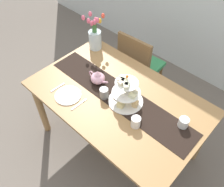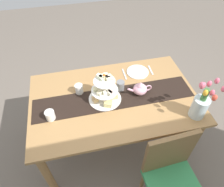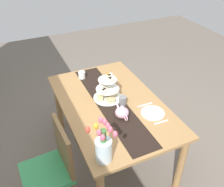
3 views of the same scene
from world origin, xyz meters
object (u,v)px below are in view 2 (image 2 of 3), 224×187
object	(u,v)px
dining_table	(114,105)
mug_grey	(120,86)
teapot	(140,89)
tiered_cake_stand	(105,92)
cream_jug	(50,115)
chair_left	(172,176)
knife_left	(124,74)
fork_left	(151,70)
mug_white_text	(79,89)
dinner_plate_left	(138,72)
tulip_vase	(201,104)

from	to	relation	value
dining_table	mug_grey	xyz separation A→B (m)	(-0.08, -0.09, 0.16)
teapot	tiered_cake_stand	bearing A→B (deg)	0.78
tiered_cake_stand	cream_jug	world-z (taller)	tiered_cake_stand
chair_left	knife_left	size ratio (longest dim) A/B	5.35
fork_left	mug_white_text	size ratio (longest dim) A/B	1.58
dining_table	fork_left	world-z (taller)	fork_left
chair_left	fork_left	world-z (taller)	chair_left
cream_jug	mug_white_text	size ratio (longest dim) A/B	0.89
mug_grey	mug_white_text	distance (m)	0.39
teapot	dinner_plate_left	distance (m)	0.31
teapot	cream_jug	world-z (taller)	teapot
tulip_vase	fork_left	xyz separation A→B (m)	(0.18, -0.65, -0.14)
cream_jug	mug_white_text	world-z (taller)	mug_white_text
knife_left	tiered_cake_stand	bearing A→B (deg)	48.85
chair_left	tiered_cake_stand	bearing A→B (deg)	-60.50
dining_table	dinner_plate_left	distance (m)	0.45
dining_table	mug_grey	bearing A→B (deg)	-132.29
dining_table	dinner_plate_left	xyz separation A→B (m)	(-0.32, -0.30, 0.11)
cream_jug	chair_left	bearing A→B (deg)	146.27
fork_left	tiered_cake_stand	bearing A→B (deg)	28.52
tiered_cake_stand	dinner_plate_left	xyz separation A→B (m)	(-0.41, -0.30, -0.10)
dining_table	tiered_cake_stand	xyz separation A→B (m)	(0.08, 0.00, 0.21)
dining_table	fork_left	distance (m)	0.57
knife_left	cream_jug	bearing A→B (deg)	28.47
tulip_vase	cream_jug	size ratio (longest dim) A/B	4.49
teapot	mug_white_text	bearing A→B (deg)	-13.71
dining_table	knife_left	bearing A→B (deg)	-121.15
mug_grey	mug_white_text	world-z (taller)	mug_grey
dinner_plate_left	dining_table	bearing A→B (deg)	42.40
dining_table	tiered_cake_stand	size ratio (longest dim) A/B	5.10
tiered_cake_stand	mug_white_text	xyz separation A→B (m)	(0.22, -0.14, -0.05)
dinner_plate_left	fork_left	size ratio (longest dim) A/B	1.53
tiered_cake_stand	tulip_vase	bearing A→B (deg)	154.40
tulip_vase	cream_jug	bearing A→B (deg)	-11.02
knife_left	mug_white_text	distance (m)	0.51
teapot	fork_left	distance (m)	0.37
dinner_plate_left	tiered_cake_stand	bearing A→B (deg)	36.39
tulip_vase	fork_left	size ratio (longest dim) A/B	2.55
tulip_vase	mug_grey	size ratio (longest dim) A/B	4.02
dinner_plate_left	tulip_vase	bearing A→B (deg)	116.26
dining_table	teapot	distance (m)	0.30
dinner_plate_left	fork_left	world-z (taller)	dinner_plate_left
chair_left	tiered_cake_stand	distance (m)	0.89
tulip_vase	mug_grey	distance (m)	0.72
dining_table	mug_grey	world-z (taller)	mug_grey
chair_left	teapot	bearing A→B (deg)	-84.58
tulip_vase	mug_white_text	distance (m)	1.07
cream_jug	knife_left	world-z (taller)	cream_jug
dining_table	dinner_plate_left	size ratio (longest dim) A/B	6.74
dining_table	tiered_cake_stand	bearing A→B (deg)	3.12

